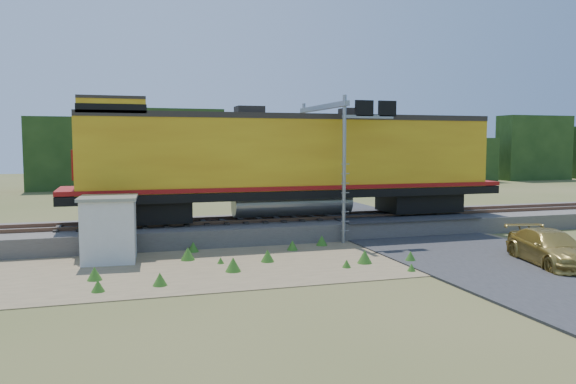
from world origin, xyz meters
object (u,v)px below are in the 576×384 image
object	(u,v)px
locomotive	(286,160)
car	(551,248)
shed	(109,229)
signal_gantry	(333,133)

from	to	relation	value
locomotive	car	distance (m)	12.16
shed	car	bearing A→B (deg)	-15.10
locomotive	signal_gantry	distance (m)	2.60
car	locomotive	bearing A→B (deg)	141.52
locomotive	car	world-z (taller)	locomotive
locomotive	shed	distance (m)	9.32
signal_gantry	locomotive	bearing A→B (deg)	163.19
shed	signal_gantry	world-z (taller)	signal_gantry
signal_gantry	car	bearing A→B (deg)	-58.58
locomotive	signal_gantry	bearing A→B (deg)	-16.81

